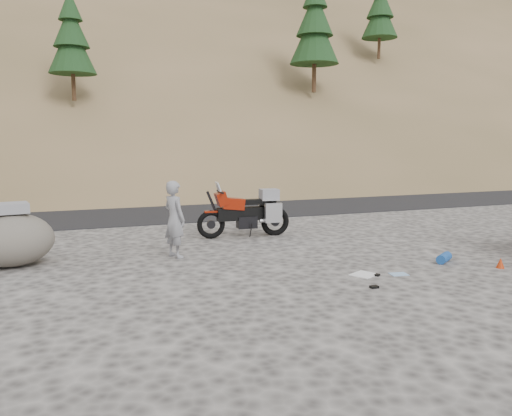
{
  "coord_description": "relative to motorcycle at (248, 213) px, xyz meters",
  "views": [
    {
      "loc": [
        -4.37,
        -9.18,
        2.48
      ],
      "look_at": [
        -0.51,
        1.09,
        1.0
      ],
      "focal_mm": 35.0,
      "sensor_mm": 36.0,
      "label": 1
    }
  ],
  "objects": [
    {
      "name": "ground",
      "position": [
        0.05,
        -2.87,
        -0.63
      ],
      "size": [
        140.0,
        140.0,
        0.0
      ],
      "primitive_type": "plane",
      "color": "#403D3B",
      "rests_on": "ground"
    },
    {
      "name": "road",
      "position": [
        0.05,
        6.13,
        -0.63
      ],
      "size": [
        120.0,
        7.0,
        0.05
      ],
      "primitive_type": "cube",
      "color": "black",
      "rests_on": "ground"
    },
    {
      "name": "hillside",
      "position": [
        0.01,
        38.0,
        10.45
      ],
      "size": [
        120.0,
        73.0,
        46.72
      ],
      "color": "brown",
      "rests_on": "ground"
    },
    {
      "name": "motorcycle",
      "position": [
        0.0,
        0.0,
        0.0
      ],
      "size": [
        2.48,
        0.81,
        1.47
      ],
      "rotation": [
        0.0,
        0.0,
        -0.07
      ],
      "color": "black",
      "rests_on": "ground"
    },
    {
      "name": "man",
      "position": [
        -2.25,
        -1.62,
        -0.63
      ],
      "size": [
        0.61,
        0.71,
        1.65
      ],
      "primitive_type": "imported",
      "rotation": [
        0.0,
        0.0,
        1.99
      ],
      "color": "gray",
      "rests_on": "ground"
    },
    {
      "name": "boulder",
      "position": [
        -5.46,
        -1.25,
        -0.08
      ],
      "size": [
        1.67,
        1.43,
        1.25
      ],
      "rotation": [
        0.0,
        0.0,
        -0.02
      ],
      "color": "#59544C",
      "rests_on": "ground"
    },
    {
      "name": "gear_white_cloth",
      "position": [
        0.75,
        -4.3,
        -0.62
      ],
      "size": [
        0.57,
        0.55,
        0.01
      ],
      "primitive_type": "cube",
      "rotation": [
        0.0,
        0.0,
        0.47
      ],
      "color": "white",
      "rests_on": "ground"
    },
    {
      "name": "gear_blue_mat",
      "position": [
        2.82,
        -4.05,
        -0.53
      ],
      "size": [
        0.51,
        0.42,
        0.19
      ],
      "primitive_type": "cylinder",
      "rotation": [
        0.0,
        1.57,
        0.58
      ],
      "color": "#194A9A",
      "rests_on": "ground"
    },
    {
      "name": "gear_funnel",
      "position": [
        3.54,
        -4.81,
        -0.53
      ],
      "size": [
        0.18,
        0.18,
        0.21
      ],
      "primitive_type": "cone",
      "rotation": [
        0.0,
        0.0,
        0.16
      ],
      "color": "#B5300C",
      "rests_on": "ground"
    },
    {
      "name": "gear_glove_a",
      "position": [
        0.45,
        -5.08,
        -0.61
      ],
      "size": [
        0.14,
        0.1,
        0.04
      ],
      "primitive_type": "cube",
      "rotation": [
        0.0,
        0.0,
        -0.04
      ],
      "color": "black",
      "rests_on": "ground"
    },
    {
      "name": "gear_glove_b",
      "position": [
        0.94,
        -4.45,
        -0.61
      ],
      "size": [
        0.13,
        0.13,
        0.04
      ],
      "primitive_type": "cube",
      "rotation": [
        0.0,
        0.0,
        0.6
      ],
      "color": "black",
      "rests_on": "ground"
    },
    {
      "name": "gear_blue_cloth",
      "position": [
        1.38,
        -4.5,
        -0.62
      ],
      "size": [
        0.35,
        0.28,
        0.01
      ],
      "primitive_type": "cube",
      "rotation": [
        0.0,
        0.0,
        -0.17
      ],
      "color": "#8CB2D9",
      "rests_on": "ground"
    }
  ]
}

